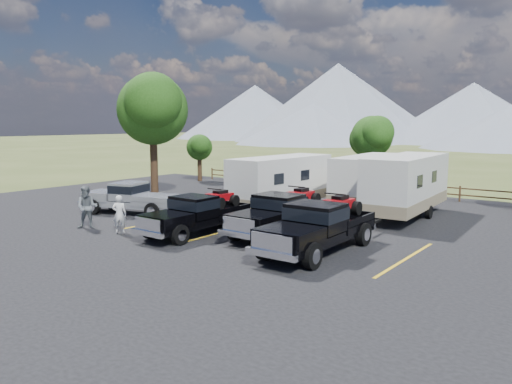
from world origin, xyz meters
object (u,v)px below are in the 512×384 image
Objects in this scene: trailer_right at (406,185)px; person_b at (87,207)px; rig_left at (198,213)px; rig_right at (319,225)px; rig_center at (282,213)px; trailer_left at (281,183)px; person_a at (119,214)px; pickup_silver at (132,198)px; tree_big_nw at (152,110)px; trailer_center at (369,180)px.

trailer_right is 15.40m from person_b.
rig_left is 0.90× the size of rig_right.
rig_right is at bearing 4.99° from rig_left.
trailer_left is at bearing 123.76° from rig_center.
person_b is at bearing -32.09° from person_a.
rig_center is 0.66× the size of trailer_right.
pickup_silver is at bearing -85.70° from person_a.
tree_big_nw is 14.40m from rig_center.
rig_right is (2.68, -1.53, 0.04)m from rig_center.
person_a is (-5.82, -3.91, -0.12)m from rig_center.
tree_big_nw reaches higher than trailer_right.
rig_left is 0.66× the size of trailer_center.
rig_left is at bearing -16.85° from person_b.
tree_big_nw is 12.68m from rig_left.
rig_left is (9.89, -6.42, -4.67)m from tree_big_nw.
trailer_center is at bearing 74.60° from rig_left.
person_a is at bearing -33.86° from person_b.
pickup_silver is at bearing 68.09° from person_b.
rig_left is at bearing -32.99° from tree_big_nw.
trailer_center is 3.31m from trailer_right.
trailer_right is (15.72, 2.58, -3.92)m from tree_big_nw.
tree_big_nw reaches higher than rig_right.
trailer_right is (0.14, 8.54, 0.64)m from rig_right.
rig_right is 10.69m from trailer_center.
rig_center is 7.01m from person_a.
rig_center is at bearing -13.32° from person_b.
trailer_right is 4.64× the size of person_b.
rig_right reaches higher than rig_center.
pickup_silver is 3.50× the size of person_a.
tree_big_nw is at bearing -159.46° from pickup_silver.
rig_right is 10.75m from person_b.
person_a is (7.08, -8.34, -4.73)m from tree_big_nw.
trailer_right reaches higher than rig_center.
rig_center is 0.70× the size of trailer_left.
person_b is (-10.42, -2.64, -0.02)m from rig_right.
trailer_left reaches higher than pickup_silver.
rig_right is (5.69, 0.46, 0.10)m from rig_left.
trailer_center is at bearing 18.69° from tree_big_nw.
trailer_left reaches higher than rig_right.
tree_big_nw is 0.93× the size of trailer_center.
trailer_right reaches higher than trailer_center.
tree_big_nw reaches higher than person_a.
rig_right is 8.57m from trailer_right.
rig_right is 8.82m from person_a.
rig_right is at bearing -30.16° from rig_center.
trailer_center is at bearing 144.07° from trailer_right.
rig_right is 3.71× the size of person_a.
trailer_left is (-3.28, 4.84, 0.59)m from rig_center.
trailer_center is at bearing 119.11° from pickup_silver.
person_a is (3.21, -3.30, -0.03)m from pickup_silver.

